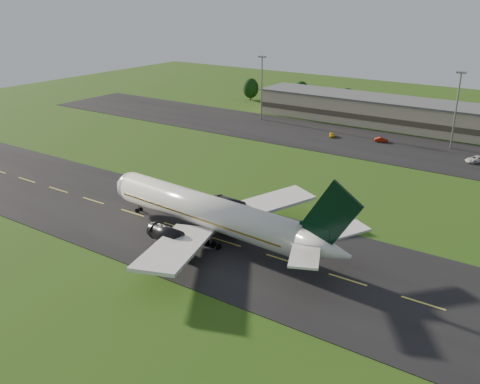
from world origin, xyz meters
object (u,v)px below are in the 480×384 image
Objects in this scene: airliner at (211,213)px; service_vehicle_c at (476,159)px; terminal at (472,123)px; service_vehicle_b at (381,140)px; service_vehicle_a at (332,135)px; light_mast_west at (262,80)px; light_mast_centre at (457,101)px.

airliner is 9.54× the size of service_vehicle_c.
terminal is 26.95× the size of service_vehicle_c.
terminal reaches higher than service_vehicle_b.
service_vehicle_b is (-18.99, -20.55, -3.28)m from terminal.
service_vehicle_c is at bearing -123.43° from service_vehicle_b.
service_vehicle_a is (-12.20, 72.98, -3.97)m from airliner.
service_vehicle_a is at bearing -149.06° from service_vehicle_c.
light_mast_west is 5.48× the size of service_vehicle_b.
airliner is 74.10m from service_vehicle_a.
service_vehicle_a is 0.93× the size of service_vehicle_b.
service_vehicle_a is (28.69, -7.07, -12.05)m from light_mast_west.
service_vehicle_c reaches higher than service_vehicle_a.
light_mast_centre is at bearing 80.37° from airliner.
airliner reaches higher than service_vehicle_c.
airliner is 0.35× the size of terminal.
light_mast_west is 5.91× the size of service_vehicle_a.
light_mast_centre is at bearing -18.08° from service_vehicle_a.
service_vehicle_b is 0.69× the size of service_vehicle_c.
light_mast_west reaches higher than service_vehicle_b.
airliner is 2.52× the size of light_mast_centre.
service_vehicle_c is at bearing -74.83° from terminal.
service_vehicle_c is at bearing -48.03° from light_mast_centre.
light_mast_west is 1.00× the size of light_mast_centre.
service_vehicle_a is 0.64× the size of service_vehicle_c.
light_mast_west and light_mast_centre have the same top height.
service_vehicle_c is at bearing -7.68° from light_mast_west.
light_mast_west is at bearing 61.29° from service_vehicle_b.
service_vehicle_a is (-32.72, -23.26, -3.30)m from terminal.
terminal is at bearing 139.19° from service_vehicle_c.
airliner reaches higher than terminal.
airliner is at bearing -77.12° from service_vehicle_c.
terminal is at bearing 81.76° from airliner.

